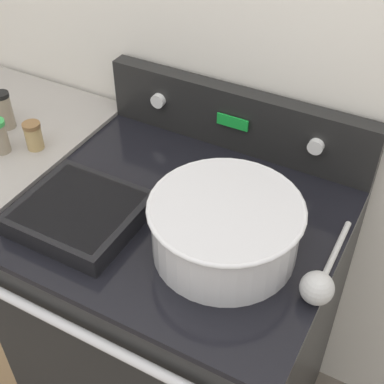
{
  "coord_description": "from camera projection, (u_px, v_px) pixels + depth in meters",
  "views": [
    {
      "loc": [
        0.47,
        -0.48,
        1.81
      ],
      "look_at": [
        0.02,
        0.35,
        0.99
      ],
      "focal_mm": 50.0,
      "sensor_mm": 36.0,
      "label": 1
    }
  ],
  "objects": [
    {
      "name": "spice_jar_brown_cap",
      "position": [
        34.0,
        136.0,
        1.45
      ],
      "size": [
        0.05,
        0.05,
        0.08
      ],
      "color": "tan",
      "rests_on": "side_counter"
    },
    {
      "name": "spice_jar_black_cap",
      "position": [
        4.0,
        110.0,
        1.52
      ],
      "size": [
        0.05,
        0.05,
        0.11
      ],
      "color": "gray",
      "rests_on": "side_counter"
    },
    {
      "name": "mixing_bowl",
      "position": [
        225.0,
        226.0,
        1.15
      ],
      "size": [
        0.34,
        0.34,
        0.14
      ],
      "color": "silver",
      "rests_on": "stove_range"
    },
    {
      "name": "stove_range",
      "position": [
        183.0,
        326.0,
        1.59
      ],
      "size": [
        0.77,
        0.7,
        0.93
      ],
      "color": "black",
      "rests_on": "ground_plane"
    },
    {
      "name": "casserole_dish",
      "position": [
        80.0,
        212.0,
        1.25
      ],
      "size": [
        0.28,
        0.26,
        0.05
      ],
      "color": "black",
      "rests_on": "stove_range"
    },
    {
      "name": "side_counter",
      "position": [
        17.0,
        248.0,
        1.83
      ],
      "size": [
        0.54,
        0.67,
        0.94
      ],
      "color": "tan",
      "rests_on": "ground_plane"
    },
    {
      "name": "control_panel",
      "position": [
        237.0,
        119.0,
        1.44
      ],
      "size": [
        0.77,
        0.07,
        0.18
      ],
      "color": "black",
      "rests_on": "stove_range"
    },
    {
      "name": "ladle",
      "position": [
        319.0,
        284.0,
        1.08
      ],
      "size": [
        0.07,
        0.28,
        0.07
      ],
      "color": "#B7B7B7",
      "rests_on": "stove_range"
    },
    {
      "name": "kitchen_wall",
      "position": [
        253.0,
        27.0,
        1.33
      ],
      "size": [
        8.0,
        0.05,
        2.5
      ],
      "color": "silver",
      "rests_on": "ground_plane"
    }
  ]
}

